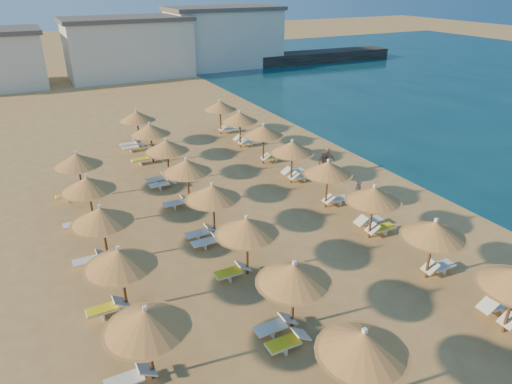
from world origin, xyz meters
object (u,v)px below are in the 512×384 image
jetty (298,58)px  beachgoer_a (358,193)px  beachgoer_b (324,165)px  parasol_row_west (229,209)px  beachgoer_c (327,161)px  parasol_row_east (349,181)px

jetty → beachgoer_a: bearing=-114.4°
beachgoer_a → beachgoer_b: size_ratio=0.92×
beachgoer_a → jetty: bearing=159.6°
parasol_row_west → beachgoer_a: size_ratio=23.60×
jetty → parasol_row_west: size_ratio=0.83×
beachgoer_b → beachgoer_c: bearing=116.2°
beachgoer_a → parasol_row_west: bearing=-74.1°
jetty → parasol_row_west: parasol_row_west is taller
beachgoer_b → beachgoer_c: 0.43m
beachgoer_c → beachgoer_b: bearing=-132.8°
parasol_row_east → parasol_row_west: size_ratio=1.00×
parasol_row_east → beachgoer_a: bearing=36.3°
parasol_row_west → beachgoer_b: parasol_row_west is taller
jetty → parasol_row_west: 52.89m
parasol_row_west → beachgoer_c: size_ratio=19.43×
parasol_row_east → beachgoer_c: 6.48m
parasol_row_east → beachgoer_a: (1.72, 1.26, -1.55)m
beachgoer_a → parasol_row_east: bearing=-46.4°
beachgoer_c → jetty: bearing=80.2°
jetty → parasol_row_east: 49.32m
jetty → parasol_row_east: bearing=-115.5°
jetty → beachgoer_b: (-21.47, -37.64, 0.09)m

